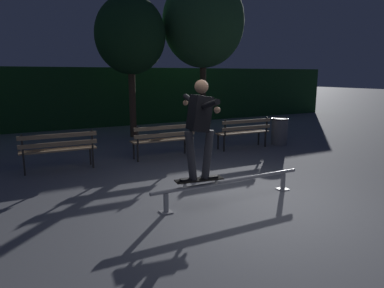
{
  "coord_description": "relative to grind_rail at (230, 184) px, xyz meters",
  "views": [
    {
      "loc": [
        -3.2,
        -4.36,
        2.08
      ],
      "look_at": [
        -0.3,
        1.09,
        0.85
      ],
      "focal_mm": 32.72,
      "sensor_mm": 36.0,
      "label": 1
    }
  ],
  "objects": [
    {
      "name": "hedge_backdrop",
      "position": [
        -0.0,
        9.86,
        0.9
      ],
      "size": [
        24.0,
        1.2,
        2.36
      ],
      "primitive_type": "cube",
      "color": "#193D1E",
      "rests_on": "ground"
    },
    {
      "name": "trash_can",
      "position": [
        4.0,
        3.26,
        0.13
      ],
      "size": [
        0.52,
        0.52,
        0.8
      ],
      "color": "slate",
      "rests_on": "ground"
    },
    {
      "name": "park_bench_left_center",
      "position": [
        0.21,
        3.28,
        0.25
      ],
      "size": [
        1.61,
        0.46,
        0.88
      ],
      "color": "#282623",
      "rests_on": "ground"
    },
    {
      "name": "tree_behind_benches",
      "position": [
        0.55,
        6.61,
        3.03
      ],
      "size": [
        2.27,
        2.27,
        4.58
      ],
      "color": "#4C3828",
      "rests_on": "ground"
    },
    {
      "name": "park_bench_right_center",
      "position": [
        2.7,
        3.28,
        0.25
      ],
      "size": [
        1.61,
        0.46,
        0.88
      ],
      "color": "#282623",
      "rests_on": "ground"
    },
    {
      "name": "tree_far_right",
      "position": [
        3.17,
        6.47,
        3.59
      ],
      "size": [
        2.86,
        2.86,
        5.46
      ],
      "color": "#4C3828",
      "rests_on": "ground"
    },
    {
      "name": "skateboard",
      "position": [
        -0.59,
        0.0,
        0.15
      ],
      "size": [
        0.8,
        0.31,
        0.09
      ],
      "color": "black",
      "rests_on": "grind_rail"
    },
    {
      "name": "park_bench_leftmost",
      "position": [
        -2.27,
        3.28,
        0.25
      ],
      "size": [
        1.61,
        0.46,
        0.88
      ],
      "color": "#282623",
      "rests_on": "ground"
    },
    {
      "name": "ground_plane",
      "position": [
        -0.0,
        -0.29,
        -0.28
      ],
      "size": [
        90.0,
        90.0,
        0.0
      ],
      "primitive_type": "plane",
      "color": "slate"
    },
    {
      "name": "skateboarder",
      "position": [
        -0.59,
        -0.0,
        1.09
      ],
      "size": [
        0.63,
        1.4,
        1.56
      ],
      "color": "black",
      "rests_on": "skateboard"
    },
    {
      "name": "grind_rail",
      "position": [
        0.0,
        0.0,
        0.0
      ],
      "size": [
        2.86,
        0.18,
        0.36
      ],
      "color": "#9E9EA3",
      "rests_on": "ground"
    }
  ]
}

